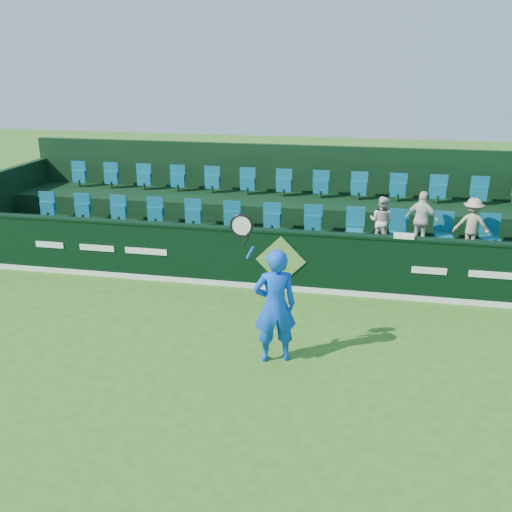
% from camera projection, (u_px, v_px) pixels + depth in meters
% --- Properties ---
extents(ground, '(60.00, 60.00, 0.00)m').
position_uv_depth(ground, '(240.00, 383.00, 8.96)').
color(ground, '#336A19').
rests_on(ground, ground).
extents(sponsor_hoarding, '(16.00, 0.25, 1.35)m').
position_uv_depth(sponsor_hoarding, '(282.00, 260.00, 12.44)').
color(sponsor_hoarding, black).
rests_on(sponsor_hoarding, ground).
extents(stand_tier_front, '(16.00, 2.00, 0.80)m').
position_uv_depth(stand_tier_front, '(289.00, 256.00, 13.55)').
color(stand_tier_front, black).
rests_on(stand_tier_front, ground).
extents(stand_tier_back, '(16.00, 1.80, 1.30)m').
position_uv_depth(stand_tier_back, '(299.00, 224.00, 15.22)').
color(stand_tier_back, black).
rests_on(stand_tier_back, ground).
extents(stand_rear, '(16.00, 4.10, 2.60)m').
position_uv_depth(stand_rear, '(302.00, 200.00, 15.45)').
color(stand_rear, black).
rests_on(stand_rear, ground).
extents(seat_row_front, '(13.50, 0.50, 0.60)m').
position_uv_depth(seat_row_front, '(292.00, 223.00, 13.69)').
color(seat_row_front, '#0F617C').
rests_on(seat_row_front, stand_tier_front).
extents(seat_row_back, '(13.50, 0.50, 0.60)m').
position_uv_depth(seat_row_back, '(302.00, 187.00, 15.19)').
color(seat_row_back, '#0F617C').
rests_on(seat_row_back, stand_tier_back).
extents(tennis_player, '(1.20, 0.69, 2.61)m').
position_uv_depth(tennis_player, '(275.00, 305.00, 9.36)').
color(tennis_player, blue).
rests_on(tennis_player, ground).
extents(spectator_left, '(0.67, 0.60, 1.13)m').
position_uv_depth(spectator_left, '(381.00, 221.00, 12.85)').
color(spectator_left, beige).
rests_on(spectator_left, stand_tier_front).
extents(spectator_middle, '(0.82, 0.59, 1.29)m').
position_uv_depth(spectator_middle, '(422.00, 220.00, 12.66)').
color(spectator_middle, silver).
rests_on(spectator_middle, stand_tier_front).
extents(spectator_right, '(0.83, 0.55, 1.19)m').
position_uv_depth(spectator_right, '(472.00, 225.00, 12.47)').
color(spectator_right, tan).
rests_on(spectator_right, stand_tier_front).
extents(towel, '(0.41, 0.26, 0.06)m').
position_uv_depth(towel, '(404.00, 236.00, 11.72)').
color(towel, silver).
rests_on(towel, sponsor_hoarding).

